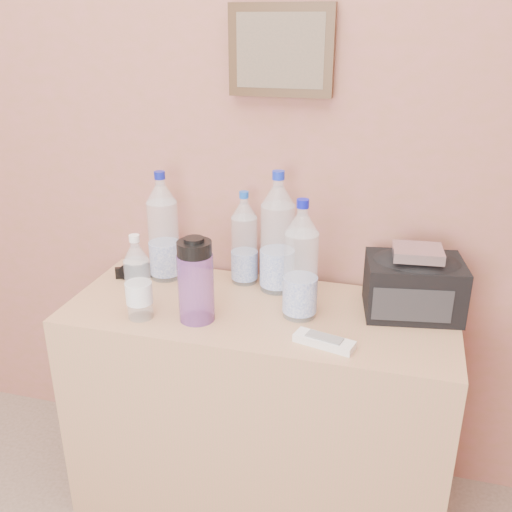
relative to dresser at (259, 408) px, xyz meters
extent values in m
plane|color=#8C5D3F|center=(-0.22, 0.25, 1.00)|extent=(4.00, 0.00, 4.00)
cube|color=tan|center=(0.00, 0.00, 0.00)|extent=(1.12, 0.47, 0.70)
cylinder|color=white|center=(-0.35, 0.13, 0.51)|extent=(0.10, 0.10, 0.31)
cylinder|color=#0F188F|center=(-0.35, 0.13, 0.69)|extent=(0.03, 0.03, 0.02)
cylinder|color=white|center=(0.02, 0.14, 0.52)|extent=(0.10, 0.10, 0.33)
cylinder|color=#1228B8|center=(0.02, 0.14, 0.71)|extent=(0.04, 0.04, 0.02)
cylinder|color=white|center=(-0.09, 0.17, 0.48)|extent=(0.08, 0.08, 0.26)
cylinder|color=blue|center=(-0.09, 0.17, 0.64)|extent=(0.03, 0.03, 0.02)
cylinder|color=silver|center=(0.12, -0.01, 0.50)|extent=(0.09, 0.09, 0.30)
cylinder|color=#0B11A6|center=(0.12, -0.01, 0.68)|extent=(0.03, 0.03, 0.02)
cylinder|color=white|center=(-0.31, -0.14, 0.46)|extent=(0.07, 0.07, 0.21)
cylinder|color=silver|center=(-0.31, -0.14, 0.59)|extent=(0.03, 0.03, 0.02)
cylinder|color=#77429D|center=(-0.15, -0.11, 0.45)|extent=(0.10, 0.10, 0.19)
cylinder|color=black|center=(-0.15, -0.11, 0.57)|extent=(0.09, 0.09, 0.05)
cube|color=beige|center=(0.21, -0.15, 0.36)|extent=(0.17, 0.09, 0.02)
cube|color=silver|center=(0.43, 0.07, 0.54)|extent=(0.14, 0.12, 0.03)
camera|label=1|loc=(0.38, -1.42, 1.13)|focal=40.00mm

